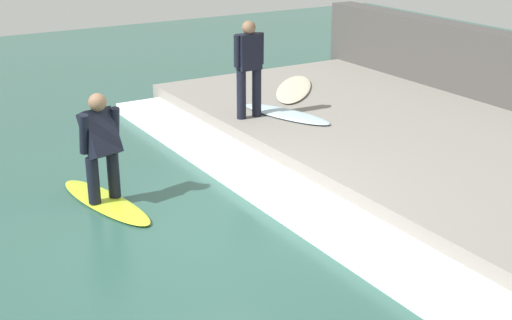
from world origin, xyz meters
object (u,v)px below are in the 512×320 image
at_px(surfboard_riding, 105,202).
at_px(surfer_waiting_near, 249,64).
at_px(surfboard_spare, 294,89).
at_px(surfboard_waiting_near, 286,114).
at_px(surfer_riding, 101,142).

distance_m(surfboard_riding, surfer_waiting_near, 3.45).
xyz_separation_m(surfer_waiting_near, surfboard_spare, (1.58, 1.04, -0.85)).
bearing_deg(surfer_waiting_near, surfboard_waiting_near, -23.43).
bearing_deg(surfboard_riding, surfer_waiting_near, 24.37).
height_order(surfer_riding, surfboard_spare, surfer_riding).
xyz_separation_m(surfer_riding, surfboard_spare, (4.52, 2.37, -0.45)).
xyz_separation_m(surfboard_waiting_near, surfboard_spare, (1.02, 1.28, 0.00)).
bearing_deg(surfer_riding, surfboard_spare, 27.70).
bearing_deg(surfboard_waiting_near, surfboard_spare, 51.42).
xyz_separation_m(surfboard_riding, surfboard_spare, (4.52, 2.37, 0.36)).
relative_size(surfboard_waiting_near, surfboard_spare, 0.93).
bearing_deg(surfer_waiting_near, surfer_riding, -155.63).
relative_size(surfer_riding, surfboard_spare, 0.72).
bearing_deg(surfer_riding, surfboard_waiting_near, 17.34).
bearing_deg(surfboard_waiting_near, surfer_waiting_near, 156.57).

